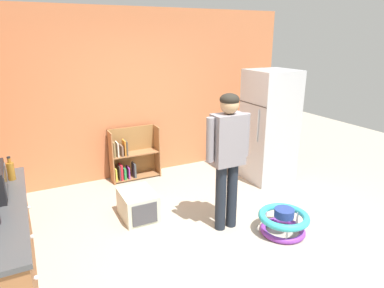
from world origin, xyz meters
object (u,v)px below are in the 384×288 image
object	(u,v)px
bookshelf	(131,157)
standing_person	(228,150)
baby_walker	(283,221)
refrigerator	(269,126)
yellow_cup	(0,170)
pet_carrier	(138,205)
amber_bottle	(11,170)

from	to	relation	value
bookshelf	standing_person	xyz separation A→B (m)	(0.58, -2.01, 0.64)
standing_person	baby_walker	distance (m)	1.10
refrigerator	yellow_cup	size ratio (longest dim) A/B	18.74
bookshelf	pet_carrier	bearing A→B (deg)	-103.65
bookshelf	baby_walker	bearing A→B (deg)	-65.24
bookshelf	refrigerator	bearing A→B (deg)	-26.84
refrigerator	baby_walker	bearing A→B (deg)	-121.64
amber_bottle	yellow_cup	bearing A→B (deg)	119.56
bookshelf	amber_bottle	world-z (taller)	amber_bottle
pet_carrier	yellow_cup	distance (m)	1.65
standing_person	baby_walker	size ratio (longest dim) A/B	2.77
baby_walker	amber_bottle	xyz separation A→B (m)	(-2.79, 0.90, 0.84)
pet_carrier	baby_walker	bearing A→B (deg)	-38.45
baby_walker	amber_bottle	world-z (taller)	amber_bottle
refrigerator	amber_bottle	xyz separation A→B (m)	(-3.67, -0.52, 0.11)
baby_walker	yellow_cup	bearing A→B (deg)	159.22
refrigerator	yellow_cup	xyz separation A→B (m)	(-3.78, -0.32, 0.06)
baby_walker	amber_bottle	bearing A→B (deg)	162.04
refrigerator	standing_person	distance (m)	1.74
bookshelf	yellow_cup	size ratio (longest dim) A/B	8.95
amber_bottle	yellow_cup	distance (m)	0.23
refrigerator	pet_carrier	world-z (taller)	refrigerator
refrigerator	pet_carrier	distance (m)	2.44
refrigerator	bookshelf	size ratio (longest dim) A/B	2.09
refrigerator	amber_bottle	world-z (taller)	refrigerator
baby_walker	pet_carrier	world-z (taller)	pet_carrier
amber_bottle	yellow_cup	size ratio (longest dim) A/B	2.59
bookshelf	baby_walker	xyz separation A→B (m)	(1.12, -2.44, -0.21)
pet_carrier	yellow_cup	world-z (taller)	yellow_cup
pet_carrier	amber_bottle	size ratio (longest dim) A/B	2.24
bookshelf	yellow_cup	bearing A→B (deg)	-143.11
bookshelf	standing_person	size ratio (longest dim) A/B	0.51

